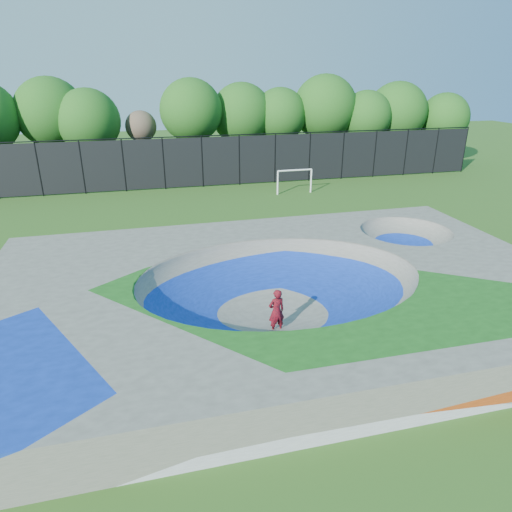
% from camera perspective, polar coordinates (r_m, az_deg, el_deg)
% --- Properties ---
extents(ground, '(120.00, 120.00, 0.00)m').
position_cam_1_polar(ground, '(18.08, 2.91, -6.67)').
color(ground, '#285116').
rests_on(ground, ground).
extents(skate_deck, '(22.00, 14.00, 1.50)m').
position_cam_1_polar(skate_deck, '(17.73, 2.96, -4.55)').
color(skate_deck, gray).
rests_on(skate_deck, ground).
extents(skater, '(0.67, 0.50, 1.69)m').
position_cam_1_polar(skater, '(16.19, 2.57, -6.93)').
color(skater, '#B10E1B').
rests_on(skater, ground).
extents(skateboard, '(0.81, 0.36, 0.05)m').
position_cam_1_polar(skateboard, '(16.61, 2.52, -9.40)').
color(skateboard, black).
rests_on(skateboard, ground).
extents(soccer_goal, '(2.78, 0.12, 1.83)m').
position_cam_1_polar(soccer_goal, '(34.98, 4.86, 9.82)').
color(soccer_goal, white).
rests_on(soccer_goal, ground).
extents(fence, '(48.09, 0.09, 4.04)m').
position_cam_1_polar(fence, '(37.01, -6.74, 11.75)').
color(fence, black).
rests_on(fence, ground).
extents(treeline, '(52.49, 7.04, 8.48)m').
position_cam_1_polar(treeline, '(41.47, -7.40, 17.12)').
color(treeline, '#452D22').
rests_on(treeline, ground).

